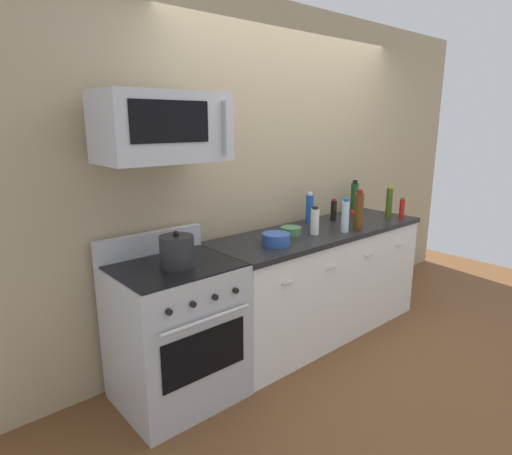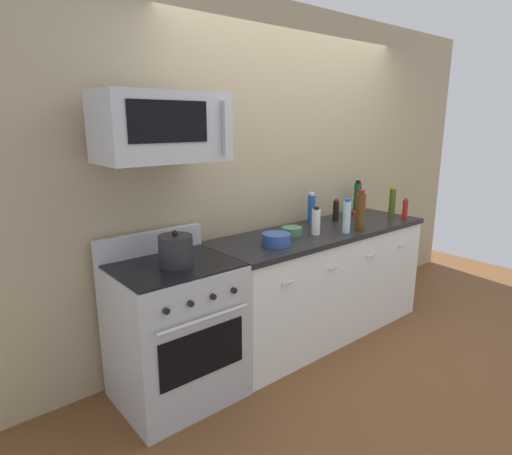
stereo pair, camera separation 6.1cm
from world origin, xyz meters
The scene contains 17 objects.
ground_plane centered at (0.00, 0.00, 0.00)m, with size 6.14×6.14×0.00m, color brown.
back_wall centered at (0.00, 0.41, 1.35)m, with size 5.12×0.10×2.70m, color tan.
counter_unit centered at (0.00, 0.00, 0.46)m, with size 2.03×0.66×0.92m.
range_oven centered at (-1.39, 0.00, 0.47)m, with size 0.76×0.69×1.07m.
microwave centered at (-1.39, 0.05, 1.75)m, with size 0.74×0.44×0.40m.
bottle_olive_oil centered at (0.81, -0.12, 1.06)m, with size 0.06×0.06×0.30m.
bottle_soda_blue centered at (0.09, 0.21, 1.05)m, with size 0.07×0.07×0.27m.
bottle_wine_green centered at (0.75, 0.23, 1.07)m, with size 0.07×0.07×0.32m.
bottle_water_clear centered at (0.06, -0.19, 1.05)m, with size 0.06×0.06×0.27m.
bottle_hot_sauce_red centered at (0.86, -0.22, 1.01)m, with size 0.05×0.05×0.19m.
bottle_wine_amber centered at (0.22, -0.21, 1.08)m, with size 0.07×0.07×0.33m.
bottle_vinegar_white centered at (-0.17, -0.08, 1.03)m, with size 0.07×0.07×0.22m.
bottle_soy_sauce_dark centered at (0.32, 0.14, 1.01)m, with size 0.05×0.05×0.20m.
bowl_red_small centered at (0.66, 0.14, 0.94)m, with size 0.11×0.11×0.04m.
bowl_green_glaze centered at (-0.32, 0.03, 0.95)m, with size 0.16×0.16×0.06m.
bowl_blue_mixing centered at (-0.61, -0.10, 0.97)m, with size 0.20×0.20×0.09m.
stockpot centered at (-1.39, -0.05, 1.02)m, with size 0.21×0.21×0.23m.
Camera 1 is at (-2.66, -2.24, 1.78)m, focal length 30.18 mm.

